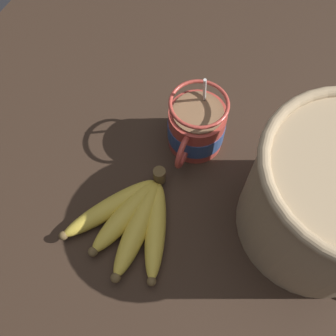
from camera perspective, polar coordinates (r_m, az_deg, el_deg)
The scene contains 4 objects.
table at distance 65.15cm, azimuth 5.65°, elevation -1.12°, with size 109.78×109.78×3.81cm.
coffee_mug at distance 62.56cm, azimuth 4.31°, elevation 6.25°, with size 13.46×9.60×14.12cm.
banana_bunch at distance 58.09cm, azimuth -5.51°, elevation -7.86°, with size 18.74×17.73×4.00cm.
woven_basket at distance 54.75cm, azimuth 23.87°, elevation -4.20°, with size 23.89×23.89×19.11cm.
Camera 1 is at (29.41, 5.63, 59.76)cm, focal length 40.00 mm.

